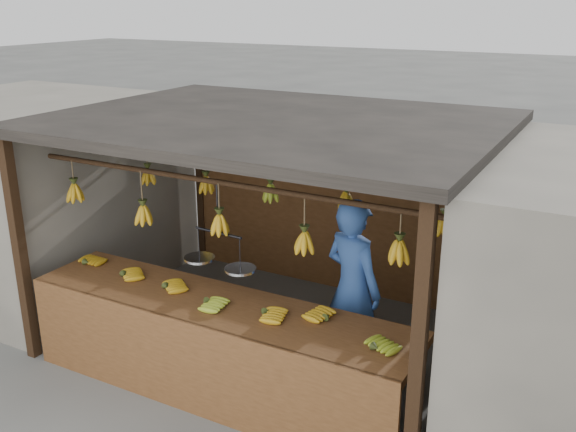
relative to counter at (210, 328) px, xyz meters
The scene contains 8 objects.
ground 1.43m from the counter, 91.66° to the left, with size 80.00×80.00×0.00m, color #5B5B57.
stall 2.01m from the counter, 91.31° to the left, with size 4.30×3.30×2.40m.
neighbor_left 3.86m from the counter, 161.26° to the left, with size 3.00×3.00×2.30m, color slate.
counter is the anchor object (origin of this frame).
hanging_bananas 1.53m from the counter, 91.38° to the left, with size 3.57×2.21×0.38m.
balance_scale 0.61m from the counter, 97.45° to the left, with size 0.74×0.31×0.77m.
vendor 1.40m from the counter, 47.72° to the left, with size 0.65×0.42×1.77m, color #3359A5.
bag_bundles 3.22m from the counter, 53.61° to the left, with size 0.08×0.26×1.22m.
Camera 1 is at (3.06, -5.36, 3.49)m, focal length 40.00 mm.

